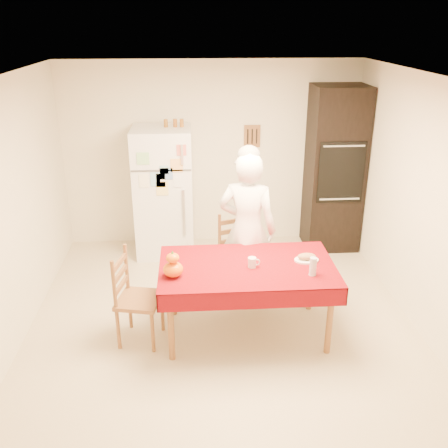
{
  "coord_description": "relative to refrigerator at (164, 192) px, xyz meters",
  "views": [
    {
      "loc": [
        -0.28,
        -4.39,
        2.98
      ],
      "look_at": [
        0.03,
        0.2,
        1.07
      ],
      "focal_mm": 40.0,
      "sensor_mm": 36.0,
      "label": 1
    }
  ],
  "objects": [
    {
      "name": "floor",
      "position": [
        0.65,
        -1.88,
        -0.85
      ],
      "size": [
        4.5,
        4.5,
        0.0
      ],
      "primitive_type": "plane",
      "color": "#C2B08C",
      "rests_on": "ground"
    },
    {
      "name": "spice_jar_mid",
      "position": [
        0.18,
        0.05,
        0.9
      ],
      "size": [
        0.05,
        0.05,
        0.1
      ],
      "primitive_type": "cylinder",
      "color": "brown",
      "rests_on": "refrigerator"
    },
    {
      "name": "wine_glass",
      "position": [
        1.47,
        -2.22,
        -0.0
      ],
      "size": [
        0.07,
        0.07,
        0.18
      ],
      "primitive_type": "cylinder",
      "color": "silver",
      "rests_on": "dining_table"
    },
    {
      "name": "pumpkin_upper",
      "position": [
        0.18,
        -2.16,
        0.1
      ],
      "size": [
        0.12,
        0.12,
        0.09
      ],
      "primitive_type": "ellipsoid",
      "color": "#D34D04",
      "rests_on": "pumpkin_lower"
    },
    {
      "name": "bread_loaf",
      "position": [
        1.48,
        -1.94,
        -0.04
      ],
      "size": [
        0.18,
        0.1,
        0.06
      ],
      "primitive_type": "ellipsoid",
      "color": "#A07E4E",
      "rests_on": "bread_plate"
    },
    {
      "name": "chair_far",
      "position": [
        0.87,
        -1.14,
        -0.34
      ],
      "size": [
        0.53,
        0.52,
        0.95
      ],
      "rotation": [
        0.0,
        0.0,
        0.35
      ],
      "color": "brown",
      "rests_on": "floor"
    },
    {
      "name": "refrigerator",
      "position": [
        0.0,
        0.0,
        0.0
      ],
      "size": [
        0.75,
        0.74,
        1.7
      ],
      "color": "white",
      "rests_on": "floor"
    },
    {
      "name": "spice_jar_right",
      "position": [
        0.26,
        0.05,
        0.9
      ],
      "size": [
        0.05,
        0.05,
        0.1
      ],
      "primitive_type": "cylinder",
      "color": "#93561A",
      "rests_on": "refrigerator"
    },
    {
      "name": "oven_cabinet",
      "position": [
        2.28,
        0.05,
        0.25
      ],
      "size": [
        0.7,
        0.62,
        2.2
      ],
      "color": "black",
      "rests_on": "floor"
    },
    {
      "name": "chair_left",
      "position": [
        -0.23,
        -2.03,
        -0.34
      ],
      "size": [
        0.48,
        0.49,
        0.95
      ],
      "rotation": [
        0.0,
        0.0,
        1.36
      ],
      "color": "brown",
      "rests_on": "floor"
    },
    {
      "name": "pumpkin_lower",
      "position": [
        0.18,
        -2.16,
        -0.02
      ],
      "size": [
        0.19,
        0.19,
        0.14
      ],
      "primitive_type": "ellipsoid",
      "color": "red",
      "rests_on": "dining_table"
    },
    {
      "name": "coffee_mug",
      "position": [
        0.93,
        -2.03,
        -0.04
      ],
      "size": [
        0.08,
        0.08,
        0.1
      ],
      "primitive_type": "cylinder",
      "color": "silver",
      "rests_on": "dining_table"
    },
    {
      "name": "seated_woman",
      "position": [
        0.95,
        -1.36,
        0.02
      ],
      "size": [
        0.73,
        0.58,
        1.73
      ],
      "primitive_type": "imported",
      "rotation": [
        0.0,
        0.0,
        2.84
      ],
      "color": "white",
      "rests_on": "floor"
    },
    {
      "name": "dining_table",
      "position": [
        0.88,
        -1.99,
        -0.16
      ],
      "size": [
        1.7,
        1.0,
        0.76
      ],
      "color": "brown",
      "rests_on": "floor"
    },
    {
      "name": "spice_jar_left",
      "position": [
        0.06,
        0.05,
        0.9
      ],
      "size": [
        0.05,
        0.05,
        0.1
      ],
      "primitive_type": "cylinder",
      "color": "brown",
      "rests_on": "refrigerator"
    },
    {
      "name": "bread_plate",
      "position": [
        1.48,
        -1.94,
        -0.08
      ],
      "size": [
        0.24,
        0.24,
        0.02
      ],
      "primitive_type": "cylinder",
      "color": "white",
      "rests_on": "dining_table"
    },
    {
      "name": "room_shell",
      "position": [
        0.65,
        -1.88,
        0.77
      ],
      "size": [
        4.02,
        4.52,
        2.51
      ],
      "color": "beige",
      "rests_on": "ground"
    }
  ]
}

